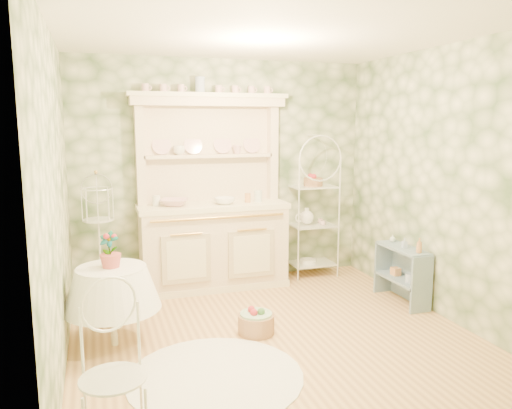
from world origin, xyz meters
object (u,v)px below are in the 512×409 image
object	(u,v)px
side_shelf	(402,276)
round_table	(113,306)
bakers_rack	(313,209)
birdcage_stand	(99,234)
kitchen_dresser	(213,192)
floor_basket	(256,321)
cafe_chair	(114,386)

from	to	relation	value
side_shelf	round_table	bearing A→B (deg)	-176.86
bakers_rack	birdcage_stand	distance (m)	2.62
kitchen_dresser	floor_basket	distance (m)	1.77
kitchen_dresser	bakers_rack	bearing A→B (deg)	3.93
bakers_rack	round_table	xyz separation A→B (m)	(-2.53, -1.39, -0.51)
kitchen_dresser	bakers_rack	world-z (taller)	kitchen_dresser
bakers_rack	floor_basket	distance (m)	2.12
side_shelf	birdcage_stand	xyz separation A→B (m)	(-3.14, 1.06, 0.47)
kitchen_dresser	side_shelf	bearing A→B (deg)	-31.61
birdcage_stand	floor_basket	size ratio (longest dim) A/B	3.93
kitchen_dresser	floor_basket	xyz separation A→B (m)	(0.06, -1.45, -1.02)
birdcage_stand	kitchen_dresser	bearing A→B (deg)	3.39
round_table	floor_basket	size ratio (longest dim) A/B	1.88
kitchen_dresser	side_shelf	size ratio (longest dim) A/B	3.43
side_shelf	round_table	distance (m)	3.06
side_shelf	round_table	world-z (taller)	round_table
kitchen_dresser	bakers_rack	distance (m)	1.35
kitchen_dresser	cafe_chair	bearing A→B (deg)	-114.47
birdcage_stand	floor_basket	xyz separation A→B (m)	(1.35, -1.37, -0.63)
bakers_rack	floor_basket	bearing A→B (deg)	-128.94
bakers_rack	floor_basket	world-z (taller)	bakers_rack
side_shelf	cafe_chair	xyz separation A→B (m)	(-3.10, -1.63, 0.12)
birdcage_stand	floor_basket	bearing A→B (deg)	-45.31
kitchen_dresser	floor_basket	bearing A→B (deg)	-87.50
round_table	cafe_chair	xyz separation A→B (m)	(-0.05, -1.47, 0.04)
side_shelf	floor_basket	bearing A→B (deg)	-169.97
cafe_chair	birdcage_stand	world-z (taller)	birdcage_stand
round_table	side_shelf	bearing A→B (deg)	3.00
bakers_rack	cafe_chair	world-z (taller)	bakers_rack
cafe_chair	floor_basket	xyz separation A→B (m)	(1.32, 1.32, -0.28)
round_table	cafe_chair	distance (m)	1.48
kitchen_dresser	round_table	distance (m)	1.94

